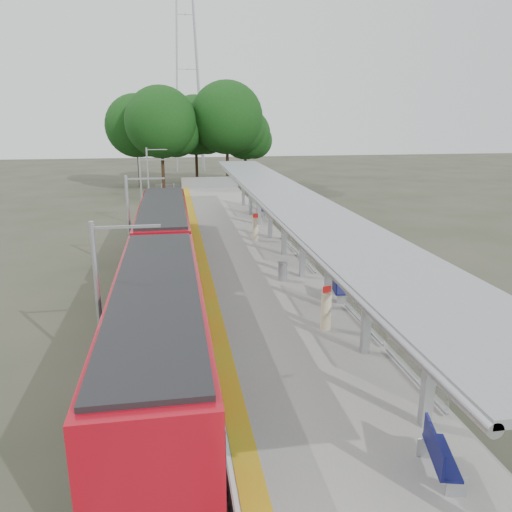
{
  "coord_description": "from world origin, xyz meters",
  "views": [
    {
      "loc": [
        -3.88,
        -7.93,
        8.37
      ],
      "look_at": [
        -0.33,
        13.38,
        2.3
      ],
      "focal_mm": 35.0,
      "sensor_mm": 36.0,
      "label": 1
    }
  ],
  "objects_px": {
    "info_pillar_near": "(326,311)",
    "litter_bin": "(283,271)",
    "train": "(162,266)",
    "info_pillar_far": "(255,229)",
    "bench_mid": "(336,287)",
    "bench_far": "(260,208)",
    "bench_near": "(438,453)"
  },
  "relations": [
    {
      "from": "bench_mid",
      "to": "train",
      "type": "bearing_deg",
      "value": 169.25
    },
    {
      "from": "bench_near",
      "to": "bench_mid",
      "type": "relative_size",
      "value": 1.11
    },
    {
      "from": "train",
      "to": "bench_near",
      "type": "xyz_separation_m",
      "value": [
        5.86,
        -13.05,
        -0.5
      ]
    },
    {
      "from": "info_pillar_near",
      "to": "litter_bin",
      "type": "relative_size",
      "value": 1.87
    },
    {
      "from": "bench_far",
      "to": "info_pillar_far",
      "type": "xyz_separation_m",
      "value": [
        -1.62,
        -7.9,
        0.17
      ]
    },
    {
      "from": "bench_mid",
      "to": "info_pillar_near",
      "type": "distance_m",
      "value": 3.19
    },
    {
      "from": "info_pillar_near",
      "to": "info_pillar_far",
      "type": "distance_m",
      "value": 13.54
    },
    {
      "from": "litter_bin",
      "to": "bench_mid",
      "type": "bearing_deg",
      "value": -58.87
    },
    {
      "from": "info_pillar_near",
      "to": "litter_bin",
      "type": "bearing_deg",
      "value": 73.17
    },
    {
      "from": "bench_near",
      "to": "bench_far",
      "type": "xyz_separation_m",
      "value": [
        1.25,
        29.14,
        -0.01
      ]
    },
    {
      "from": "info_pillar_far",
      "to": "litter_bin",
      "type": "height_order",
      "value": "info_pillar_far"
    },
    {
      "from": "train",
      "to": "bench_far",
      "type": "bearing_deg",
      "value": 66.16
    },
    {
      "from": "bench_mid",
      "to": "info_pillar_near",
      "type": "xyz_separation_m",
      "value": [
        -1.32,
        -2.9,
        0.21
      ]
    },
    {
      "from": "info_pillar_near",
      "to": "bench_far",
      "type": "bearing_deg",
      "value": 66.3
    },
    {
      "from": "train",
      "to": "bench_mid",
      "type": "height_order",
      "value": "train"
    },
    {
      "from": "bench_near",
      "to": "bench_far",
      "type": "relative_size",
      "value": 1.01
    },
    {
      "from": "bench_far",
      "to": "bench_mid",
      "type": "bearing_deg",
      "value": -77.74
    },
    {
      "from": "bench_mid",
      "to": "bench_far",
      "type": "distance_m",
      "value": 18.54
    },
    {
      "from": "train",
      "to": "info_pillar_far",
      "type": "height_order",
      "value": "train"
    },
    {
      "from": "litter_bin",
      "to": "bench_far",
      "type": "bearing_deg",
      "value": 84.05
    },
    {
      "from": "info_pillar_near",
      "to": "info_pillar_far",
      "type": "bearing_deg",
      "value": 71.12
    },
    {
      "from": "train",
      "to": "bench_far",
      "type": "relative_size",
      "value": 17.43
    },
    {
      "from": "info_pillar_far",
      "to": "litter_bin",
      "type": "relative_size",
      "value": 1.9
    },
    {
      "from": "info_pillar_near",
      "to": "litter_bin",
      "type": "xyz_separation_m",
      "value": [
        -0.33,
        5.64,
        -0.27
      ]
    },
    {
      "from": "train",
      "to": "info_pillar_near",
      "type": "distance_m",
      "value": 7.89
    },
    {
      "from": "bench_far",
      "to": "info_pillar_near",
      "type": "bearing_deg",
      "value": -81.28
    },
    {
      "from": "bench_near",
      "to": "info_pillar_far",
      "type": "xyz_separation_m",
      "value": [
        -0.38,
        21.24,
        0.17
      ]
    },
    {
      "from": "bench_far",
      "to": "litter_bin",
      "type": "distance_m",
      "value": 15.88
    },
    {
      "from": "train",
      "to": "litter_bin",
      "type": "height_order",
      "value": "train"
    },
    {
      "from": "bench_near",
      "to": "bench_mid",
      "type": "distance_m",
      "value": 10.67
    },
    {
      "from": "bench_mid",
      "to": "litter_bin",
      "type": "xyz_separation_m",
      "value": [
        -1.65,
        2.74,
        -0.06
      ]
    },
    {
      "from": "train",
      "to": "info_pillar_near",
      "type": "relative_size",
      "value": 16.91
    }
  ]
}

